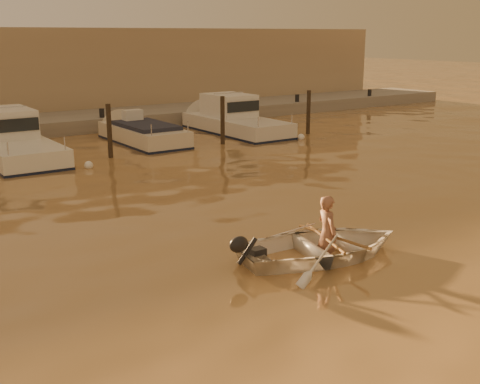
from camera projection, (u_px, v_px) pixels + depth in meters
ground_plane at (402, 273)px, 11.63m from camera, size 160.00×160.00×0.00m
dinghy at (322, 246)px, 12.39m from camera, size 4.02×3.21×0.74m
person at (327, 234)px, 12.36m from camera, size 0.49×0.65×1.61m
outboard_motor at (256, 255)px, 11.81m from camera, size 0.96×0.57×0.70m
oar_port at (333, 237)px, 12.44m from camera, size 0.08×2.10×0.13m
oar_starboard at (325, 238)px, 12.37m from camera, size 0.82×1.98×0.13m
moored_boat_2 at (11, 141)px, 22.46m from camera, size 2.32×7.76×1.75m
moored_boat_3 at (143, 137)px, 25.53m from camera, size 2.01×5.83×0.95m
moored_boat_4 at (236, 119)px, 28.04m from camera, size 2.27×7.00×1.75m
piling_2 at (110, 134)px, 22.28m from camera, size 0.18×0.18×2.20m
piling_3 at (223, 123)px, 25.02m from camera, size 0.18×0.18×2.20m
piling_4 at (308, 115)px, 27.60m from camera, size 0.18×0.18×2.20m
fender_c at (89, 165)px, 20.70m from camera, size 0.30×0.30×0.30m
fender_d at (189, 145)px, 24.50m from camera, size 0.30×0.30×0.30m
fender_e at (301, 137)px, 26.37m from camera, size 0.30×0.30×0.30m
quay at (51, 128)px, 28.71m from camera, size 52.00×4.00×1.00m
waterfront_building at (16, 74)px, 32.52m from camera, size 46.00×7.00×4.80m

